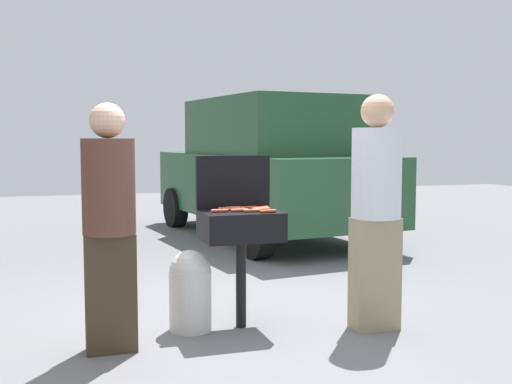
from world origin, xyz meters
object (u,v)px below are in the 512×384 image
(hot_dog_3, at_px, (261,209))
(hot_dog_5, at_px, (236,209))
(hot_dog_9, at_px, (252,211))
(propane_tank, at_px, (190,289))
(parked_minivan, at_px, (269,167))
(bbq_grill, at_px, (241,230))
(hot_dog_2, at_px, (234,208))
(hot_dog_1, at_px, (262,210))
(hot_dog_10, at_px, (239,210))
(hot_dog_4, at_px, (259,208))
(hot_dog_11, at_px, (260,208))
(hot_dog_6, at_px, (227,209))
(person_left, at_px, (109,218))
(hot_dog_8, at_px, (248,208))
(person_right, at_px, (376,203))
(hot_dog_0, at_px, (220,211))

(hot_dog_3, bearing_deg, hot_dog_5, 165.52)
(hot_dog_9, relative_size, propane_tank, 0.21)
(parked_minivan, bearing_deg, bbq_grill, 60.37)
(bbq_grill, bearing_deg, hot_dog_2, 98.82)
(hot_dog_1, distance_m, hot_dog_10, 0.18)
(hot_dog_4, xyz_separation_m, hot_dog_11, (0.03, 0.04, 0.00))
(hot_dog_10, relative_size, hot_dog_11, 1.00)
(hot_dog_6, distance_m, hot_dog_11, 0.27)
(hot_dog_4, bearing_deg, hot_dog_1, -91.89)
(hot_dog_1, bearing_deg, propane_tank, 172.85)
(bbq_grill, xyz_separation_m, person_left, (-1.00, -0.26, 0.16))
(parked_minivan, bearing_deg, hot_dog_4, 62.05)
(hot_dog_3, distance_m, hot_dog_9, 0.13)
(hot_dog_8, relative_size, parked_minivan, 0.03)
(hot_dog_4, xyz_separation_m, person_right, (0.80, -0.41, 0.06))
(bbq_grill, xyz_separation_m, propane_tank, (-0.39, 0.03, -0.44))
(bbq_grill, xyz_separation_m, hot_dog_3, (0.16, 0.01, 0.15))
(hot_dog_3, relative_size, person_left, 0.08)
(hot_dog_11, bearing_deg, hot_dog_4, -125.51)
(hot_dog_8, height_order, propane_tank, hot_dog_8)
(hot_dog_3, distance_m, hot_dog_10, 0.19)
(hot_dog_3, xyz_separation_m, parked_minivan, (1.49, 4.16, 0.11))
(hot_dog_4, distance_m, hot_dog_5, 0.18)
(hot_dog_2, height_order, hot_dog_6, same)
(person_right, bearing_deg, hot_dog_2, -10.86)
(hot_dog_8, relative_size, person_left, 0.08)
(bbq_grill, relative_size, hot_dog_8, 6.92)
(parked_minivan, bearing_deg, hot_dog_9, 61.52)
(propane_tank, xyz_separation_m, parked_minivan, (2.05, 4.13, 0.70))
(hot_dog_1, xyz_separation_m, hot_dog_8, (-0.06, 0.15, 0.00))
(hot_dog_0, height_order, parked_minivan, parked_minivan)
(hot_dog_8, relative_size, person_right, 0.07)
(hot_dog_0, height_order, hot_dog_1, same)
(hot_dog_10, distance_m, person_right, 1.03)
(hot_dog_1, distance_m, hot_dog_5, 0.20)
(hot_dog_1, relative_size, hot_dog_6, 1.00)
(person_left, bearing_deg, bbq_grill, 22.74)
(hot_dog_2, relative_size, hot_dog_5, 1.00)
(person_left, relative_size, person_right, 0.95)
(hot_dog_4, height_order, person_left, person_left)
(hot_dog_6, xyz_separation_m, parked_minivan, (1.74, 4.06, 0.11))
(person_right, bearing_deg, hot_dog_1, -6.16)
(person_left, bearing_deg, hot_dog_10, 21.40)
(bbq_grill, height_order, hot_dog_10, hot_dog_10)
(hot_dog_10, bearing_deg, hot_dog_0, 173.73)
(hot_dog_9, relative_size, parked_minivan, 0.03)
(hot_dog_10, relative_size, person_left, 0.08)
(hot_dog_8, relative_size, hot_dog_9, 1.00)
(bbq_grill, xyz_separation_m, hot_dog_2, (-0.02, 0.13, 0.15))
(bbq_grill, relative_size, hot_dog_1, 6.92)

